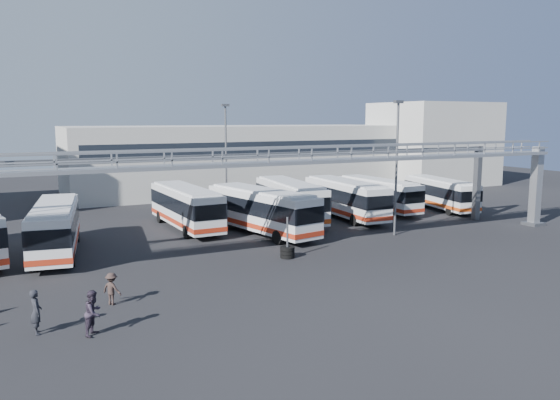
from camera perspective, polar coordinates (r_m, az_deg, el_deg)
name	(u,v)px	position (r m, az deg, el deg)	size (l,w,h in m)	color
ground	(301,279)	(30.77, 2.21, -8.24)	(140.00, 140.00, 0.00)	black
gantry	(257,172)	(34.89, -2.37, 2.97)	(51.40, 5.15, 7.10)	#95989D
warehouse	(240,158)	(69.16, -4.16, 4.43)	(42.00, 14.00, 8.00)	#9E9E99
building_right	(433,144)	(77.96, 15.66, 5.70)	(14.00, 12.00, 11.00)	#B2B2AD
light_pole_mid	(397,161)	(42.10, 12.09, 4.04)	(0.70, 0.35, 10.21)	#4C4F54
light_pole_back	(226,153)	(51.27, -5.67, 4.94)	(0.70, 0.35, 10.21)	#4C4F54
bus_2	(55,227)	(38.64, -22.44, -2.58)	(4.15, 11.39, 3.38)	silver
bus_4	(186,206)	(44.73, -9.83, -0.60)	(2.93, 11.32, 3.42)	silver
bus_5	(261,209)	(42.10, -1.96, -0.98)	(4.83, 11.83, 3.50)	silver
bus_6	(290,199)	(47.58, 1.04, 0.10)	(3.98, 11.68, 3.48)	silver
bus_7	(345,197)	(49.19, 6.83, 0.27)	(3.22, 11.34, 3.41)	silver
bus_8	(378,193)	(53.34, 10.22, 0.68)	(2.67, 10.39, 3.14)	silver
bus_9	(440,193)	(55.79, 16.40, 0.75)	(4.03, 10.25, 3.04)	silver
pedestrian_a	(36,312)	(25.12, -24.13, -10.62)	(0.69, 0.45, 1.90)	black
pedestrian_b	(94,313)	(24.18, -18.90, -11.07)	(0.92, 0.72, 1.90)	#2C2331
pedestrian_c	(112,289)	(27.68, -17.17, -8.85)	(1.01, 0.58, 1.57)	#302320
tire_stack	(287,251)	(35.14, 0.78, -5.35)	(0.93, 0.93, 2.66)	black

